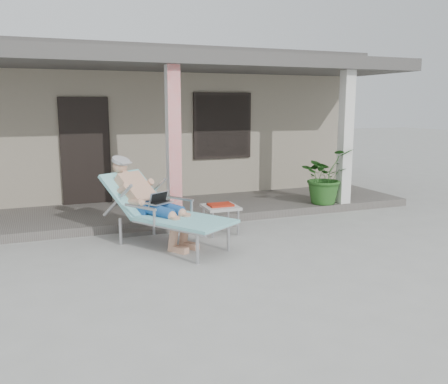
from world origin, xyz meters
name	(u,v)px	position (x,y,z in m)	size (l,w,h in m)	color
ground	(218,263)	(0.00, 0.00, 0.00)	(60.00, 60.00, 0.00)	#9E9E99
house	(128,122)	(0.00, 6.50, 1.67)	(10.40, 5.40, 3.30)	#9F927E
porch_deck	(163,212)	(0.00, 3.00, 0.07)	(10.00, 2.00, 0.15)	#605B56
porch_overhang	(160,66)	(0.00, 2.95, 2.79)	(10.00, 2.30, 2.85)	silver
porch_step	(180,228)	(0.00, 1.85, 0.04)	(2.00, 0.30, 0.07)	#605B56
lounger	(156,188)	(-0.55, 1.15, 0.87)	(1.81, 2.19, 1.41)	#B7B7BC
side_table	(221,208)	(0.57, 1.40, 0.42)	(0.56, 0.56, 0.50)	#A8A8A3
potted_palm	(325,176)	(3.12, 2.25, 0.70)	(0.99, 0.86, 1.10)	#26591E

